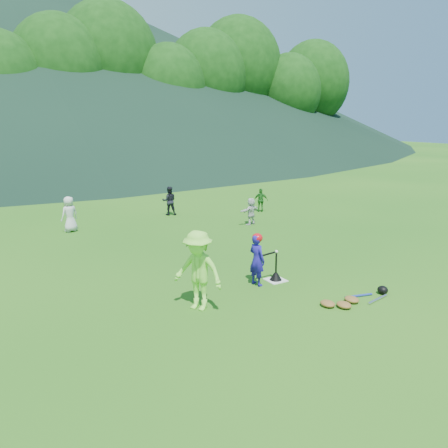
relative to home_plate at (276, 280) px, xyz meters
name	(u,v)px	position (x,y,z in m)	size (l,w,h in m)	color
ground	(276,280)	(0.00, 0.00, -0.01)	(120.00, 120.00, 0.00)	#1E5B14
home_plate	(276,280)	(0.00, 0.00, 0.00)	(0.45, 0.45, 0.02)	silver
baseball	(276,252)	(0.00, 0.00, 0.73)	(0.08, 0.08, 0.08)	white
batter_child	(257,260)	(-0.56, 0.01, 0.61)	(0.45, 0.30, 1.24)	#201699
adult_coach	(198,271)	(-2.37, -0.49, 0.83)	(1.08, 0.62, 1.67)	#8DF147
fielder_a	(70,214)	(-3.32, 7.46, 0.61)	(0.61, 0.40, 1.24)	silver
fielder_b	(169,201)	(0.76, 8.22, 0.58)	(0.57, 0.45, 1.18)	black
fielder_c	(261,200)	(4.35, 6.84, 0.49)	(0.58, 0.24, 1.00)	#216F21
fielder_d	(251,211)	(2.71, 5.14, 0.49)	(0.94, 0.30, 1.01)	silver
batting_tee	(276,275)	(0.00, 0.00, 0.12)	(0.30, 0.30, 0.68)	black
batter_gear	(258,239)	(-0.54, 0.01, 1.11)	(0.73, 0.26, 0.60)	red
equipment_pile	(352,299)	(0.63, -1.88, 0.06)	(1.80, 0.58, 0.19)	olive
outfield_fence	(59,160)	(0.00, 28.00, 0.69)	(70.07, 0.08, 1.33)	gray
tree_line	(41,66)	(0.20, 33.83, 8.20)	(70.04, 11.40, 14.82)	#382314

